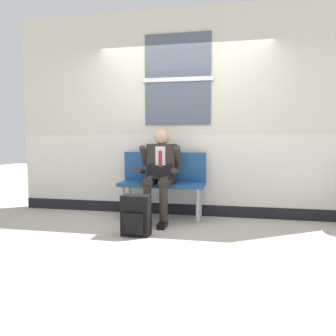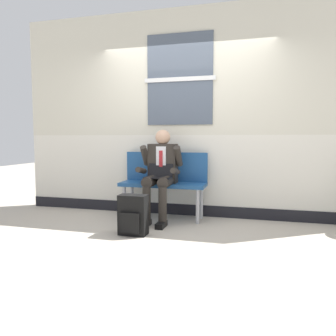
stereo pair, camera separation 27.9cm
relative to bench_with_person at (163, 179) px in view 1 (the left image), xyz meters
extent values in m
plane|color=#B2A899|center=(0.26, -0.34, -0.57)|extent=(18.00, 18.00, 0.00)
cube|color=beige|center=(0.26, 0.28, 1.54)|extent=(5.18, 0.12, 1.82)
cube|color=silver|center=(0.26, 0.28, 0.11)|extent=(5.18, 0.12, 1.03)
cube|color=black|center=(0.26, 0.28, -0.48)|extent=(5.18, 0.14, 0.17)
cube|color=#4C5666|center=(0.17, 0.21, 1.43)|extent=(0.97, 0.02, 1.31)
cube|color=silver|center=(0.17, 0.20, 1.43)|extent=(1.05, 0.03, 0.06)
cube|color=navy|center=(0.00, -0.07, -0.07)|extent=(1.22, 0.42, 0.05)
cube|color=navy|center=(0.00, 0.11, 0.16)|extent=(1.22, 0.04, 0.42)
cylinder|color=#B7B7BC|center=(-0.53, -0.22, -0.33)|extent=(0.05, 0.05, 0.47)
cylinder|color=#B7B7BC|center=(-0.53, 0.08, -0.33)|extent=(0.05, 0.05, 0.47)
cylinder|color=#B7B7BC|center=(0.53, -0.22, -0.33)|extent=(0.05, 0.05, 0.47)
cylinder|color=#B7B7BC|center=(0.53, 0.08, -0.33)|extent=(0.05, 0.05, 0.47)
cylinder|color=#2D2823|center=(-0.11, -0.28, 0.00)|extent=(0.15, 0.40, 0.15)
cylinder|color=#2D2823|center=(-0.11, -0.47, -0.31)|extent=(0.11, 0.11, 0.52)
cube|color=black|center=(-0.11, -0.53, -0.53)|extent=(0.10, 0.26, 0.07)
cylinder|color=#2D2823|center=(0.11, -0.28, 0.00)|extent=(0.15, 0.40, 0.15)
cylinder|color=#2D2823|center=(0.11, -0.47, -0.31)|extent=(0.11, 0.11, 0.52)
cube|color=black|center=(0.11, -0.53, -0.53)|extent=(0.10, 0.26, 0.07)
cube|color=#2D2823|center=(0.00, -0.07, 0.23)|extent=(0.40, 0.18, 0.55)
cube|color=silver|center=(0.00, -0.17, 0.28)|extent=(0.14, 0.01, 0.39)
cube|color=#B22328|center=(0.00, -0.18, 0.25)|extent=(0.05, 0.01, 0.33)
sphere|color=tan|center=(0.00, -0.07, 0.60)|extent=(0.21, 0.21, 0.21)
cylinder|color=#2D2823|center=(-0.24, -0.14, 0.34)|extent=(0.09, 0.25, 0.30)
cylinder|color=#2D2823|center=(-0.24, -0.31, 0.15)|extent=(0.08, 0.27, 0.12)
cylinder|color=#2D2823|center=(0.24, -0.14, 0.34)|extent=(0.09, 0.25, 0.30)
cylinder|color=#2D2823|center=(0.24, -0.31, 0.15)|extent=(0.08, 0.27, 0.12)
cube|color=black|center=(0.00, -0.31, 0.05)|extent=(0.35, 0.22, 0.02)
cube|color=black|center=(0.00, -0.18, 0.16)|extent=(0.35, 0.08, 0.21)
cube|color=black|center=(-0.13, -0.92, -0.33)|extent=(0.33, 0.18, 0.48)
cube|color=black|center=(-0.13, -1.03, -0.40)|extent=(0.23, 0.04, 0.24)
camera|label=1|loc=(1.02, -4.63, 0.59)|focal=35.43mm
camera|label=2|loc=(1.29, -4.56, 0.59)|focal=35.43mm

